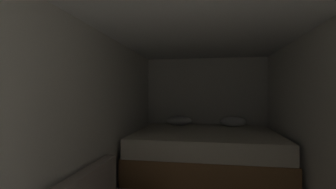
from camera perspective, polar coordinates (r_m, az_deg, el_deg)
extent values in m
cube|color=silver|center=(4.60, 9.15, -4.26)|extent=(2.37, 0.05, 2.09)
cube|color=silver|center=(2.54, -18.77, -7.93)|extent=(0.05, 4.71, 2.09)
cube|color=white|center=(2.32, 8.73, 18.01)|extent=(2.37, 4.71, 0.05)
cube|color=olive|center=(3.83, 9.04, -16.82)|extent=(2.15, 1.71, 0.56)
cube|color=beige|center=(3.73, 9.04, -10.79)|extent=(2.11, 1.67, 0.26)
ellipsoid|color=white|center=(4.35, 2.70, -6.37)|extent=(0.47, 0.34, 0.17)
ellipsoid|color=white|center=(4.34, 15.55, -6.39)|extent=(0.47, 0.34, 0.17)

